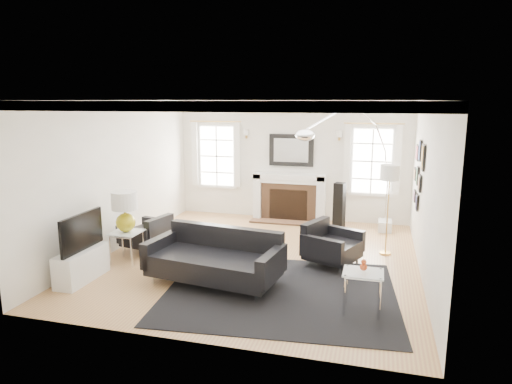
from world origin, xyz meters
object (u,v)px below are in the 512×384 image
(fireplace, at_px, (289,198))
(coffee_table, at_px, (207,236))
(sofa, at_px, (216,259))
(gourd_lamp, at_px, (125,209))
(armchair_right, at_px, (330,245))
(arc_floor_lamp, at_px, (348,167))
(armchair_left, at_px, (149,234))

(fireplace, bearing_deg, coffee_table, -109.61)
(sofa, bearing_deg, gourd_lamp, 166.22)
(sofa, distance_m, gourd_lamp, 1.97)
(armchair_right, bearing_deg, arc_floor_lamp, 84.75)
(armchair_right, bearing_deg, armchair_left, -177.79)
(fireplace, relative_size, armchair_right, 1.49)
(armchair_left, distance_m, armchair_right, 3.40)
(fireplace, height_order, armchair_right, fireplace)
(armchair_left, distance_m, arc_floor_lamp, 4.17)
(sofa, height_order, armchair_right, sofa)
(fireplace, height_order, coffee_table, fireplace)
(fireplace, distance_m, gourd_lamp, 4.20)
(sofa, bearing_deg, armchair_right, 37.70)
(arc_floor_lamp, bearing_deg, armchair_right, -95.25)
(sofa, bearing_deg, coffee_table, 116.84)
(sofa, bearing_deg, armchair_left, 147.50)
(fireplace, relative_size, armchair_left, 1.77)
(fireplace, distance_m, coffee_table, 2.96)
(armchair_left, bearing_deg, arc_floor_lamp, 27.62)
(fireplace, xyz_separation_m, armchair_left, (-2.14, -2.88, -0.23))
(gourd_lamp, bearing_deg, armchair_right, 13.21)
(armchair_left, bearing_deg, gourd_lamp, -94.68)
(arc_floor_lamp, bearing_deg, gourd_lamp, -144.88)
(fireplace, xyz_separation_m, armchair_right, (1.25, -2.75, -0.20))
(armchair_left, xyz_separation_m, coffee_table, (1.15, 0.09, 0.03))
(fireplace, height_order, sofa, fireplace)
(fireplace, bearing_deg, armchair_left, -126.70)
(armchair_right, bearing_deg, fireplace, 114.45)
(coffee_table, bearing_deg, armchair_right, 1.03)
(sofa, distance_m, coffee_table, 1.36)
(sofa, bearing_deg, fireplace, 84.61)
(gourd_lamp, height_order, arc_floor_lamp, arc_floor_lamp)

